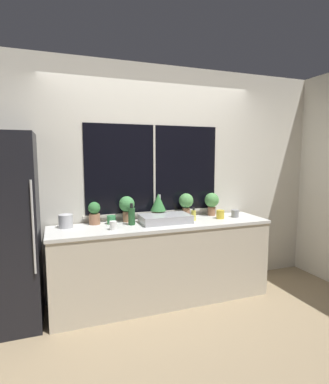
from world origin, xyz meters
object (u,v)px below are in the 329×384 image
Objects in this scene: potted_plant_right at (186,202)px; sink at (165,219)px; mug_green at (111,220)px; potted_plant_center at (158,205)px; potted_plant_far_right at (212,202)px; potted_plant_far_left at (94,213)px; mug_yellow at (220,214)px; refrigerator at (0,232)px; kettle at (66,221)px; bottle_tall at (132,216)px; mug_white at (113,225)px; soap_bottle at (194,215)px; mug_grey at (235,213)px; potted_plant_left at (127,206)px.

sink is at bearing -150.91° from potted_plant_right.
mug_green is at bearing -176.89° from potted_plant_right.
potted_plant_right is at bearing -0.00° from potted_plant_center.
potted_plant_far_right is at bearing 15.27° from sink.
potted_plant_far_left reaches higher than mug_green.
mug_yellow is (0.69, -0.02, 0.01)m from sink.
potted_plant_right is (1.99, 0.17, 0.15)m from refrigerator.
sink reaches higher than kettle.
bottle_tall is at bearing -171.14° from potted_plant_far_right.
potted_plant_far_right is 1.28m from mug_green.
sink is 0.79m from potted_plant_far_left.
mug_green is at bearing 1.24° from kettle.
potted_plant_far_left is 0.41m from bottle_tall.
bottle_tall is 2.66× the size of mug_white.
kettle is (-0.45, 0.26, 0.03)m from mug_white.
kettle is (0.59, 0.11, 0.04)m from refrigerator.
sink reaches higher than soap_bottle.
refrigerator is 12.11× the size of kettle.
refrigerator is 0.61m from kettle.
potted_plant_far_left is 1.45m from potted_plant_far_right.
bottle_tall is (1.27, 0.01, 0.07)m from refrigerator.
potted_plant_center is at bearing 180.00° from potted_plant_far_right.
mug_grey is 0.88× the size of mug_yellow.
kettle is at bearing 171.07° from bottle_tall.
potted_plant_right is 3.27× the size of mug_grey.
kettle is at bearing 174.40° from soap_bottle.
soap_bottle is at bearing 177.78° from mug_yellow.
kettle is at bearing 175.07° from mug_yellow.
soap_bottle is (0.35, -0.01, 0.02)m from sink.
mug_grey is at bearing -0.49° from sink.
mug_grey is (0.22, -0.20, -0.13)m from potted_plant_far_right.
mug_white is (-0.95, -0.32, -0.14)m from potted_plant_right.
sink is at bearing -25.48° from potted_plant_left.
mug_white is 0.58× the size of kettle.
potted_plant_right reaches higher than mug_green.
potted_plant_far_left is 1.60× the size of kettle.
mug_green is 0.48m from kettle.
potted_plant_far_left is at bearing 11.31° from kettle.
potted_plant_center is 0.43m from soap_bottle.
mug_yellow is at bearing -0.95° from refrigerator.
mug_yellow reaches higher than mug_green.
mug_grey is at bearing 4.56° from mug_white.
potted_plant_right is 1.91× the size of kettle.
mug_white is 0.27m from mug_green.
mug_green is 1.29m from mug_yellow.
potted_plant_right is 0.23m from soap_bottle.
mug_green is (-0.56, -0.05, -0.13)m from potted_plant_center.
potted_plant_far_left is at bearing 156.10° from bottle_tall.
potted_plant_left is at bearing 55.95° from mug_white.
potted_plant_far_left is 0.74m from potted_plant_center.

